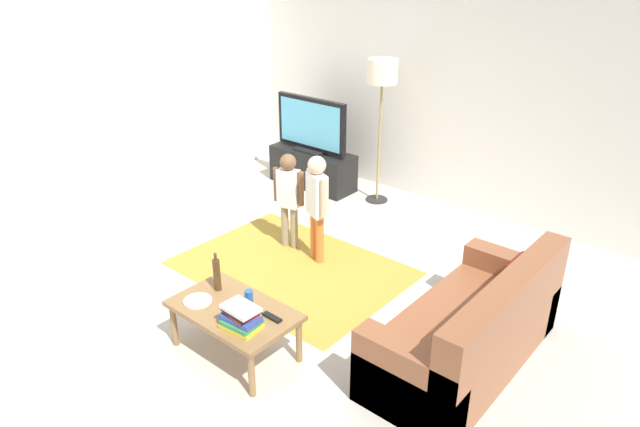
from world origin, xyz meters
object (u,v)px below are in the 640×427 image
object	(u,v)px
tv_stand	(313,169)
couch	(475,334)
child_near_tv	(289,192)
book_stack	(241,317)
child_center	(317,199)
soda_can	(249,297)
tv_remote	(272,317)
coffee_table	(234,314)
bottle	(217,274)
tv	(311,125)
floor_lamp	(382,79)
plate	(198,301)

from	to	relation	value
tv_stand	couch	world-z (taller)	couch
child_near_tv	book_stack	world-z (taller)	child_near_tv
child_center	soda_can	size ratio (longest dim) A/B	9.40
tv_stand	tv_remote	world-z (taller)	tv_stand
tv_stand	book_stack	xyz separation A→B (m)	(2.11, -3.19, 0.27)
coffee_table	bottle	world-z (taller)	bottle
tv	child_center	world-z (taller)	tv
coffee_table	floor_lamp	bearing A→B (deg)	105.88
couch	floor_lamp	size ratio (longest dim) A/B	1.01
tv_remote	soda_can	bearing A→B (deg)	176.33
floor_lamp	child_center	bearing A→B (deg)	-75.82
tv_remote	tv_stand	bearing A→B (deg)	127.05
floor_lamp	bottle	size ratio (longest dim) A/B	5.33
coffee_table	tv_remote	bearing A→B (deg)	17.35
coffee_table	soda_can	bearing A→B (deg)	67.38
tv_stand	book_stack	size ratio (longest dim) A/B	3.99
floor_lamp	book_stack	bearing A→B (deg)	-71.11
book_stack	floor_lamp	bearing A→B (deg)	108.89
child_near_tv	tv_remote	distance (m)	1.94
tv_stand	book_stack	world-z (taller)	book_stack
couch	bottle	xyz separation A→B (m)	(-1.79, -0.97, 0.27)
bottle	soda_can	xyz separation A→B (m)	(0.35, 0.02, -0.08)
couch	child_center	size ratio (longest dim) A/B	1.60
tv	plate	distance (m)	3.58
couch	plate	distance (m)	2.14
child_near_tv	book_stack	size ratio (longest dim) A/B	3.49
couch	soda_can	xyz separation A→B (m)	(-1.44, -0.95, 0.19)
tv	bottle	bearing A→B (deg)	-61.88
tv_stand	floor_lamp	distance (m)	1.62
tv	couch	distance (m)	3.95
child_center	tv	bearing A→B (deg)	132.83
bottle	tv	bearing A→B (deg)	118.12
book_stack	tv_remote	world-z (taller)	book_stack
tv_remote	plate	bearing A→B (deg)	-159.28
tv_stand	soda_can	xyz separation A→B (m)	(1.93, -2.95, 0.24)
child_near_tv	bottle	size ratio (longest dim) A/B	3.15
coffee_table	bottle	xyz separation A→B (m)	(-0.30, 0.10, 0.19)
tv_remote	plate	distance (m)	0.64
tv_remote	soda_can	world-z (taller)	soda_can
coffee_table	child_center	bearing A→B (deg)	107.65
soda_can	plate	world-z (taller)	soda_can
bottle	soda_can	bearing A→B (deg)	3.27
tv	tv_remote	distance (m)	3.70
floor_lamp	tv_remote	bearing A→B (deg)	-68.40
tv	bottle	size ratio (longest dim) A/B	3.30
soda_can	plate	bearing A→B (deg)	-143.95
child_near_tv	coffee_table	distance (m)	1.85
bottle	tv_remote	size ratio (longest dim) A/B	1.96
child_center	floor_lamp	bearing A→B (deg)	104.18
child_center	bottle	xyz separation A→B (m)	(0.20, -1.46, -0.12)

